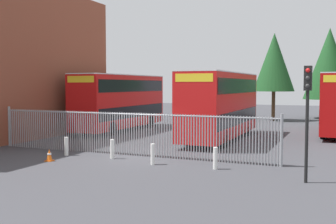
{
  "coord_description": "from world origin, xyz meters",
  "views": [
    {
      "loc": [
        9.54,
        -18.39,
        3.59
      ],
      "look_at": [
        0.0,
        4.0,
        2.0
      ],
      "focal_mm": 43.75,
      "sensor_mm": 36.0,
      "label": 1
    }
  ],
  "objects": [
    {
      "name": "tree_mid_row",
      "position": [
        3.12,
        24.06,
        5.91
      ],
      "size": [
        4.12,
        4.12,
        8.86
      ],
      "color": "#4C3823",
      "rests_on": "ground"
    },
    {
      "name": "bollard_center_front",
      "position": [
        -0.75,
        -1.21,
        0.47
      ],
      "size": [
        0.2,
        0.2,
        0.95
      ],
      "primitive_type": "cylinder",
      "color": "silver",
      "rests_on": "ground"
    },
    {
      "name": "bollard_near_right",
      "position": [
        1.71,
        -1.79,
        0.47
      ],
      "size": [
        0.2,
        0.2,
        0.95
      ],
      "primitive_type": "cylinder",
      "color": "silver",
      "rests_on": "ground"
    },
    {
      "name": "bollard_near_left",
      "position": [
        -3.37,
        -1.36,
        0.47
      ],
      "size": [
        0.2,
        0.2,
        0.95
      ],
      "primitive_type": "cylinder",
      "color": "silver",
      "rests_on": "ground"
    },
    {
      "name": "double_decker_bus_near_gate",
      "position": [
        2.24,
        7.66,
        2.42
      ],
      "size": [
        2.54,
        10.81,
        4.42
      ],
      "color": "red",
      "rests_on": "ground"
    },
    {
      "name": "traffic_cone_by_gate",
      "position": [
        -3.16,
        -2.94,
        0.29
      ],
      "size": [
        0.34,
        0.34,
        0.59
      ],
      "color": "orange",
      "rests_on": "ground"
    },
    {
      "name": "double_decker_bus_behind_fence_left",
      "position": [
        -6.62,
        9.98,
        2.42
      ],
      "size": [
        2.54,
        10.81,
        4.42
      ],
      "color": "red",
      "rests_on": "ground"
    },
    {
      "name": "tree_short_side",
      "position": [
        8.19,
        28.74,
        5.9
      ],
      "size": [
        5.31,
        5.31,
        9.7
      ],
      "color": "#4C3823",
      "rests_on": "ground"
    },
    {
      "name": "bollard_far_right",
      "position": [
        4.61,
        -1.65,
        0.47
      ],
      "size": [
        0.2,
        0.2,
        0.95
      ],
      "primitive_type": "cylinder",
      "color": "silver",
      "rests_on": "ground"
    },
    {
      "name": "ground_plane",
      "position": [
        0.0,
        8.0,
        0.0
      ],
      "size": [
        100.0,
        100.0,
        0.0
      ],
      "primitive_type": "plane",
      "color": "#3D3D42"
    },
    {
      "name": "traffic_light_kerbside",
      "position": [
        8.38,
        -2.7,
        2.99
      ],
      "size": [
        0.28,
        0.33,
        4.3
      ],
      "color": "black",
      "rests_on": "ground"
    },
    {
      "name": "palisade_fence",
      "position": [
        -0.67,
        0.0,
        1.18
      ],
      "size": [
        15.74,
        0.14,
        2.35
      ],
      "color": "gray",
      "rests_on": "ground"
    }
  ]
}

